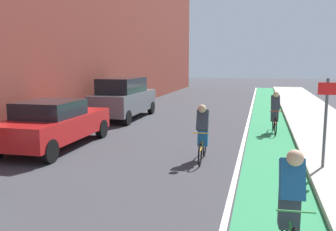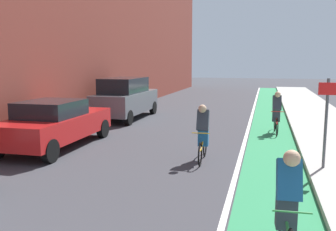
{
  "view_description": "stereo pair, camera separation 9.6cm",
  "coord_description": "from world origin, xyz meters",
  "px_view_note": "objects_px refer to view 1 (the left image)",
  "views": [
    {
      "loc": [
        3.15,
        -0.95,
        2.75
      ],
      "look_at": [
        0.85,
        8.05,
        1.38
      ],
      "focal_mm": 39.17,
      "sensor_mm": 36.0,
      "label": 1
    },
    {
      "loc": [
        3.24,
        -0.93,
        2.75
      ],
      "look_at": [
        0.85,
        8.05,
        1.38
      ],
      "focal_mm": 39.17,
      "sensor_mm": 36.0,
      "label": 2
    }
  ],
  "objects_px": {
    "parked_suv_gray": "(124,98)",
    "cyclist_lead": "(290,204)",
    "parked_sedan_red": "(54,123)",
    "cyclist_mid": "(203,131)",
    "cyclist_trailing": "(275,112)",
    "street_sign_post": "(326,114)"
  },
  "relations": [
    {
      "from": "cyclist_lead",
      "to": "street_sign_post",
      "type": "bearing_deg",
      "value": 76.08
    },
    {
      "from": "parked_suv_gray",
      "to": "cyclist_mid",
      "type": "bearing_deg",
      "value": -53.54
    },
    {
      "from": "parked_suv_gray",
      "to": "cyclist_lead",
      "type": "xyz_separation_m",
      "value": [
        6.86,
        -11.43,
        -0.21
      ]
    },
    {
      "from": "cyclist_lead",
      "to": "cyclist_trailing",
      "type": "relative_size",
      "value": 1.0
    },
    {
      "from": "cyclist_lead",
      "to": "street_sign_post",
      "type": "distance_m",
      "value": 4.65
    },
    {
      "from": "parked_sedan_red",
      "to": "cyclist_lead",
      "type": "bearing_deg",
      "value": -37.29
    },
    {
      "from": "parked_suv_gray",
      "to": "cyclist_lead",
      "type": "bearing_deg",
      "value": -59.02
    },
    {
      "from": "parked_suv_gray",
      "to": "cyclist_lead",
      "type": "distance_m",
      "value": 13.33
    },
    {
      "from": "cyclist_mid",
      "to": "street_sign_post",
      "type": "height_order",
      "value": "street_sign_post"
    },
    {
      "from": "cyclist_mid",
      "to": "cyclist_trailing",
      "type": "height_order",
      "value": "cyclist_trailing"
    },
    {
      "from": "parked_sedan_red",
      "to": "cyclist_trailing",
      "type": "distance_m",
      "value": 8.19
    },
    {
      "from": "parked_sedan_red",
      "to": "parked_suv_gray",
      "type": "xyz_separation_m",
      "value": [
        -0.0,
        6.21,
        0.23
      ]
    },
    {
      "from": "cyclist_trailing",
      "to": "cyclist_mid",
      "type": "bearing_deg",
      "value": -113.71
    },
    {
      "from": "parked_sedan_red",
      "to": "cyclist_mid",
      "type": "relative_size",
      "value": 2.71
    },
    {
      "from": "parked_sedan_red",
      "to": "cyclist_lead",
      "type": "distance_m",
      "value": 8.63
    },
    {
      "from": "cyclist_mid",
      "to": "street_sign_post",
      "type": "xyz_separation_m",
      "value": [
        3.09,
        -0.35,
        0.63
      ]
    },
    {
      "from": "parked_suv_gray",
      "to": "cyclist_lead",
      "type": "height_order",
      "value": "parked_suv_gray"
    },
    {
      "from": "parked_sedan_red",
      "to": "cyclist_mid",
      "type": "height_order",
      "value": "cyclist_mid"
    },
    {
      "from": "parked_sedan_red",
      "to": "cyclist_lead",
      "type": "height_order",
      "value": "cyclist_lead"
    },
    {
      "from": "parked_suv_gray",
      "to": "street_sign_post",
      "type": "xyz_separation_m",
      "value": [
        7.97,
        -6.96,
        0.46
      ]
    },
    {
      "from": "parked_sedan_red",
      "to": "parked_suv_gray",
      "type": "height_order",
      "value": "parked_suv_gray"
    },
    {
      "from": "cyclist_lead",
      "to": "cyclist_trailing",
      "type": "xyz_separation_m",
      "value": [
        0.1,
        9.54,
        0.0
      ]
    }
  ]
}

